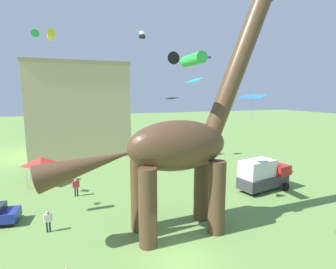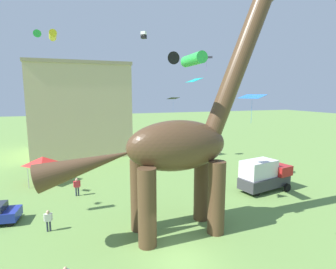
# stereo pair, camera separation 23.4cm
# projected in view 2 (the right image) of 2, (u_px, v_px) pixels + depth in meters

# --- Properties ---
(ground_plane) EXTENTS (240.00, 240.00, 0.00)m
(ground_plane) POSITION_uv_depth(u_px,v_px,m) (181.00, 259.00, 16.05)
(ground_plane) COLOR #6B9347
(dinosaur_sculpture) EXTENTS (16.62, 3.52, 17.37)m
(dinosaur_sculpture) POSITION_uv_depth(u_px,v_px,m) (176.00, 146.00, 18.43)
(dinosaur_sculpture) COLOR #513823
(dinosaur_sculpture) RESTS_ON ground_plane
(parked_box_truck) EXTENTS (5.90, 3.17, 3.20)m
(parked_box_truck) POSITION_uv_depth(u_px,v_px,m) (264.00, 175.00, 27.28)
(parked_box_truck) COLOR #38383D
(parked_box_truck) RESTS_ON ground_plane
(person_strolling_adult) EXTENTS (0.66, 0.29, 1.77)m
(person_strolling_adult) POSITION_uv_depth(u_px,v_px,m) (77.00, 185.00, 25.90)
(person_strolling_adult) COLOR #2D3347
(person_strolling_adult) RESTS_ON ground_plane
(person_vendor_side) EXTENTS (0.59, 0.26, 1.59)m
(person_vendor_side) POSITION_uv_depth(u_px,v_px,m) (48.00, 219.00, 19.18)
(person_vendor_side) COLOR #2D3347
(person_vendor_side) RESTS_ON ground_plane
(festival_canopy_tent) EXTENTS (3.15, 3.15, 3.00)m
(festival_canopy_tent) POSITION_uv_depth(u_px,v_px,m) (43.00, 161.00, 29.45)
(festival_canopy_tent) COLOR #B2B2B7
(festival_canopy_tent) RESTS_ON ground_plane
(kite_mid_left) EXTENTS (1.33, 1.50, 1.53)m
(kite_mid_left) POSITION_uv_depth(u_px,v_px,m) (252.00, 97.00, 14.13)
(kite_mid_left) COLOR #287AE5
(kite_apex) EXTENTS (2.63, 3.04, 0.88)m
(kite_apex) POSITION_uv_depth(u_px,v_px,m) (49.00, 35.00, 31.28)
(kite_apex) COLOR yellow
(kite_high_left) EXTENTS (1.48, 1.35, 1.55)m
(kite_high_left) POSITION_uv_depth(u_px,v_px,m) (206.00, 57.00, 27.38)
(kite_high_left) COLOR black
(kite_far_right) EXTENTS (0.89, 1.17, 0.29)m
(kite_far_right) POSITION_uv_depth(u_px,v_px,m) (194.00, 80.00, 17.72)
(kite_far_right) COLOR #19B2B7
(kite_high_right) EXTENTS (0.88, 0.88, 0.89)m
(kite_high_right) POSITION_uv_depth(u_px,v_px,m) (144.00, 35.00, 35.68)
(kite_high_right) COLOR white
(kite_trailing) EXTENTS (2.70, 3.19, 0.93)m
(kite_trailing) POSITION_uv_depth(u_px,v_px,m) (189.00, 59.00, 20.44)
(kite_trailing) COLOR green
(kite_mid_right) EXTENTS (1.92, 1.61, 2.06)m
(kite_mid_right) POSITION_uv_depth(u_px,v_px,m) (173.00, 98.00, 39.58)
(kite_mid_right) COLOR black
(background_building_block) EXTENTS (15.15, 13.50, 14.63)m
(background_building_block) POSITION_uv_depth(u_px,v_px,m) (81.00, 109.00, 45.39)
(background_building_block) COLOR #CCB78E
(background_building_block) RESTS_ON ground_plane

